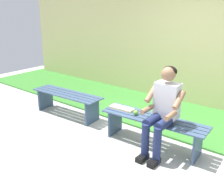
% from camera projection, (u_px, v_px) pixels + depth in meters
% --- Properties ---
extents(ground_plane, '(10.00, 7.00, 0.04)m').
position_uv_depth(ground_plane, '(61.00, 153.00, 3.75)').
color(ground_plane, '#B2B2AD').
extents(grass_strip, '(9.00, 2.38, 0.03)m').
position_uv_depth(grass_strip, '(150.00, 103.00, 5.65)').
color(grass_strip, '#387A2D').
rests_on(grass_strip, ground).
extents(brick_wall, '(9.50, 0.24, 2.32)m').
position_uv_depth(brick_wall, '(185.00, 49.00, 5.51)').
color(brick_wall, '#D1C684').
rests_on(brick_wall, ground).
extents(bench_near, '(1.63, 0.49, 0.45)m').
position_uv_depth(bench_near, '(153.00, 125.00, 3.84)').
color(bench_near, '#384C6B').
rests_on(bench_near, ground).
extents(bench_far, '(1.51, 0.48, 0.45)m').
position_uv_depth(bench_far, '(67.00, 99.00, 4.95)').
color(bench_far, '#384C6B').
rests_on(bench_far, ground).
extents(person_seated, '(0.50, 0.69, 1.26)m').
position_uv_depth(person_seated, '(163.00, 108.00, 3.55)').
color(person_seated, silver).
rests_on(person_seated, ground).
extents(apple, '(0.08, 0.08, 0.08)m').
position_uv_depth(apple, '(136.00, 113.00, 3.90)').
color(apple, '#72B738').
rests_on(apple, bench_near).
extents(book_open, '(0.42, 0.18, 0.02)m').
position_uv_depth(book_open, '(122.00, 108.00, 4.16)').
color(book_open, white).
rests_on(book_open, bench_near).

